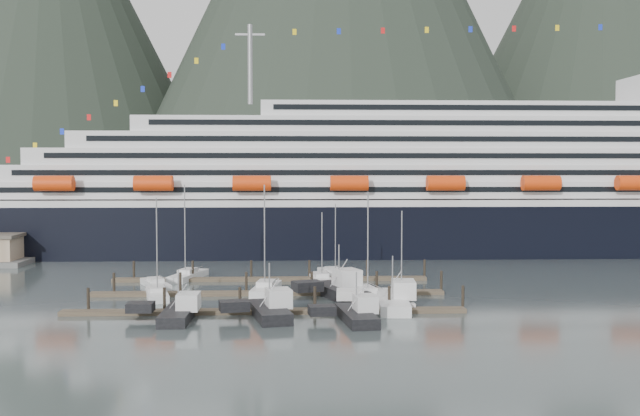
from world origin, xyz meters
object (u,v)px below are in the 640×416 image
(sailboat_g, at_px, (333,274))
(sailboat_e, at_px, (188,276))
(sailboat_f, at_px, (321,280))
(trawler_a, at_px, (177,312))
(cruise_ship, at_px, (445,194))
(sailboat_b, at_px, (156,285))
(sailboat_a, at_px, (157,295))
(trawler_e, at_px, (338,290))
(trawler_d, at_px, (355,314))
(sailboat_h, at_px, (400,302))
(sailboat_d, at_px, (365,296))
(trawler_c, at_px, (391,300))
(sailboat_c, at_px, (266,290))
(trawler_b, at_px, (268,310))

(sailboat_g, bearing_deg, sailboat_e, 79.87)
(sailboat_e, distance_m, sailboat_g, 22.87)
(sailboat_f, relative_size, trawler_a, 0.98)
(cruise_ship, relative_size, sailboat_b, 17.93)
(sailboat_a, height_order, trawler_e, sailboat_a)
(trawler_d, bearing_deg, sailboat_h, -41.44)
(sailboat_b, relative_size, sailboat_g, 0.97)
(sailboat_d, xyz_separation_m, trawler_e, (-3.44, 1.51, 0.53))
(sailboat_b, bearing_deg, sailboat_g, -93.90)
(sailboat_e, xyz_separation_m, trawler_c, (28.42, -24.83, 0.46))
(sailboat_f, distance_m, sailboat_g, 6.57)
(cruise_ship, height_order, trawler_c, cruise_ship)
(sailboat_e, distance_m, trawler_e, 28.17)
(sailboat_b, bearing_deg, trawler_e, -133.93)
(sailboat_d, distance_m, trawler_e, 3.80)
(trawler_c, distance_m, trawler_d, 9.84)
(sailboat_c, bearing_deg, sailboat_h, -113.27)
(sailboat_b, distance_m, sailboat_c, 16.98)
(cruise_ship, distance_m, sailboat_e, 61.49)
(sailboat_g, bearing_deg, sailboat_h, -179.39)
(trawler_b, height_order, trawler_d, trawler_b)
(sailboat_f, bearing_deg, trawler_c, -165.86)
(sailboat_h, bearing_deg, trawler_e, 49.23)
(sailboat_e, bearing_deg, cruise_ship, -37.17)
(sailboat_b, xyz_separation_m, trawler_e, (25.86, -9.15, 0.57))
(sailboat_e, distance_m, trawler_c, 37.74)
(sailboat_e, bearing_deg, trawler_a, -159.15)
(sailboat_g, bearing_deg, trawler_c, 177.22)
(sailboat_b, distance_m, sailboat_e, 8.82)
(trawler_d, xyz_separation_m, trawler_e, (-0.94, 15.98, 0.15))
(sailboat_d, height_order, trawler_c, sailboat_d)
(trawler_a, bearing_deg, sailboat_c, -27.96)
(sailboat_d, relative_size, trawler_e, 1.17)
(sailboat_f, xyz_separation_m, sailboat_g, (2.24, 6.17, -0.00))
(sailboat_a, xyz_separation_m, sailboat_e, (1.77, 17.17, 0.01))
(sailboat_g, relative_size, sailboat_h, 0.97)
(sailboat_b, distance_m, trawler_a, 23.96)
(sailboat_b, xyz_separation_m, sailboat_e, (3.58, 8.06, 0.04))
(sailboat_g, distance_m, trawler_b, 33.90)
(trawler_b, bearing_deg, trawler_a, 80.35)
(trawler_e, bearing_deg, sailboat_g, -21.53)
(sailboat_h, bearing_deg, trawler_c, 132.26)
(sailboat_a, bearing_deg, sailboat_g, -65.90)
(cruise_ship, distance_m, sailboat_a, 74.23)
(sailboat_b, bearing_deg, sailboat_e, -48.36)
(sailboat_e, height_order, sailboat_g, sailboat_e)
(sailboat_e, bearing_deg, sailboat_a, -170.55)
(cruise_ship, relative_size, trawler_c, 14.98)
(sailboat_a, height_order, sailboat_h, sailboat_a)
(sailboat_d, height_order, trawler_b, sailboat_d)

